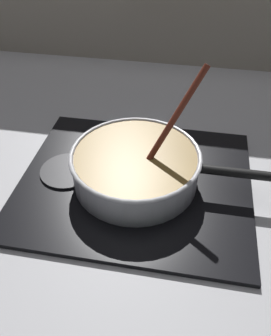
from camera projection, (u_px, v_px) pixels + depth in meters
The scene contains 5 objects.
ground at pixel (83, 208), 0.84m from camera, with size 2.40×1.60×0.04m, color #B7B7BC.
hob_plate at pixel (136, 182), 0.87m from camera, with size 0.56×0.48×0.01m, color black.
burner_ring at pixel (136, 179), 0.86m from camera, with size 0.18×0.18×0.01m, color #592D0C.
spare_burner at pixel (67, 171), 0.89m from camera, with size 0.13×0.13×0.01m, color #262628.
cooking_pan at pixel (136, 166), 0.84m from camera, with size 0.47×0.31×0.28m.
Camera 1 is at (0.22, -0.54, 0.60)m, focal length 37.71 mm.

